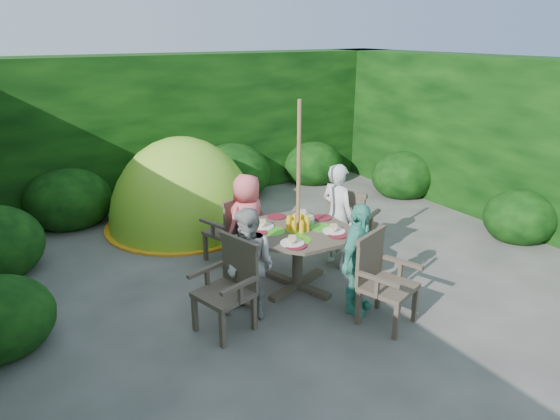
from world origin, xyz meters
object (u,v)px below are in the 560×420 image
garden_chair_left (229,285)px  child_back (247,223)px  garden_chair_right (350,222)px  child_left (250,264)px  child_right (337,216)px  patio_table (298,239)px  garden_chair_back (231,228)px  dome_tent (185,224)px  garden_chair_front (382,278)px  parasol_pole (298,199)px  child_front (357,259)px

garden_chair_left → child_back: (0.78, 1.12, 0.14)m
garden_chair_right → child_left: bearing=82.4°
child_right → child_left: (-1.51, -0.52, -0.08)m
patio_table → garden_chair_back: (-0.36, 1.04, -0.16)m
child_back → dome_tent: 1.96m
garden_chair_left → dome_tent: bearing=151.6°
garden_chair_left → garden_chair_back: bearing=137.6°
garden_chair_front → child_left: size_ratio=0.77×
parasol_pole → child_front: bearing=-70.9°
garden_chair_right → dome_tent: size_ratio=0.34×
garden_chair_back → child_left: 1.37m
garden_chair_front → dome_tent: bearing=81.7°
child_right → child_front: bearing=143.8°
patio_table → garden_chair_back: size_ratio=1.85×
child_right → child_back: child_right is taller
garden_chair_left → child_front: size_ratio=0.74×
patio_table → garden_chair_left: garden_chair_left is taller
garden_chair_right → child_back: (-1.30, 0.41, 0.12)m
dome_tent → garden_chair_front: bearing=-92.0°
garden_chair_front → garden_chair_right: bearing=43.4°
garden_chair_right → garden_chair_front: size_ratio=1.03×
garden_chair_right → child_right: size_ratio=0.70×
garden_chair_back → child_front: 1.91m
patio_table → garden_chair_front: 1.11m
child_front → dome_tent: 3.49m
garden_chair_back → child_back: 0.34m
child_left → garden_chair_left: bearing=-95.9°
garden_chair_back → dome_tent: 1.64m
patio_table → garden_chair_front: bearing=-71.2°
parasol_pole → garden_chair_front: parasol_pole is taller
patio_table → dome_tent: dome_tent is taller
child_right → garden_chair_right: bearing=-83.3°
garden_chair_back → garden_chair_front: 2.20m
patio_table → garden_chair_left: (-1.04, -0.36, -0.14)m
child_front → parasol_pole: bearing=79.0°
child_left → dome_tent: 2.95m
dome_tent → garden_chair_left: bearing=-115.7°
garden_chair_back → child_left: size_ratio=0.73×
child_left → dome_tent: bearing=147.8°
parasol_pole → child_back: bearing=109.1°
garden_chair_left → dome_tent: size_ratio=0.33×
child_left → child_right: bearing=83.4°
patio_table → child_front: 0.80m
garden_chair_front → child_front: (-0.10, 0.28, 0.12)m
patio_table → child_left: 0.80m
child_right → garden_chair_back: bearing=44.7°
garden_chair_right → garden_chair_back: size_ratio=1.08×
child_front → dome_tent: dome_tent is taller
garden_chair_back → child_right: 1.38m
parasol_pole → child_front: (0.26, -0.76, -0.49)m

